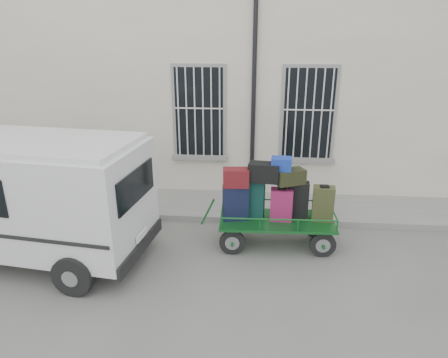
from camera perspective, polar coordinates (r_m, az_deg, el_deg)
ground at (r=8.09m, az=-3.41°, el=-10.53°), size 80.00×80.00×0.00m
building at (r=12.47m, az=-0.04°, el=15.00°), size 24.00×5.15×6.00m
sidewalk at (r=10.00m, az=-1.65°, el=-3.73°), size 24.00×1.70×0.15m
luggage_cart at (r=8.00m, az=7.21°, el=-3.33°), size 2.70×1.10×1.89m
van at (r=8.34m, az=-26.98°, el=-1.54°), size 4.90×2.59×2.37m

